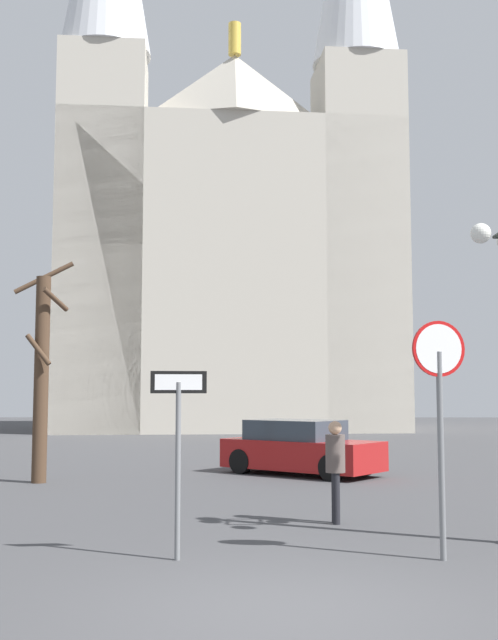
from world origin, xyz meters
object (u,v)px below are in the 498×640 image
object	(u,v)px
one_way_arrow_sign	(178,435)
pedestrian_walking	(335,461)
cathedral	(230,227)
bare_tree	(42,372)
stop_sign	(440,393)
parked_car_near_red	(300,449)

from	to	relation	value
one_way_arrow_sign	pedestrian_walking	xyz separation A→B (m)	(2.28, 2.76, -0.57)
cathedral	bare_tree	bearing A→B (deg)	-97.56
stop_sign	parked_car_near_red	xyz separation A→B (m)	(-1.26, 10.24, -1.44)
stop_sign	one_way_arrow_sign	distance (m)	3.41
one_way_arrow_sign	bare_tree	world-z (taller)	bare_tree
bare_tree	pedestrian_walking	world-z (taller)	bare_tree
cathedral	one_way_arrow_sign	world-z (taller)	cathedral
parked_car_near_red	pedestrian_walking	size ratio (longest dim) A/B	2.62
stop_sign	pedestrian_walking	world-z (taller)	stop_sign
one_way_arrow_sign	bare_tree	xyz separation A→B (m)	(-4.15, 8.37, 1.03)
cathedral	pedestrian_walking	xyz separation A→B (m)	(2.95, -31.84, -10.88)
stop_sign	one_way_arrow_sign	bearing A→B (deg)	-179.47
stop_sign	pedestrian_walking	bearing A→B (deg)	111.59
cathedral	stop_sign	world-z (taller)	cathedral
cathedral	stop_sign	size ratio (longest dim) A/B	12.25
cathedral	bare_tree	xyz separation A→B (m)	(-3.48, -26.23, -9.27)
one_way_arrow_sign	stop_sign	bearing A→B (deg)	0.53
stop_sign	parked_car_near_red	distance (m)	10.41
cathedral	parked_car_near_red	bearing A→B (deg)	-83.49
stop_sign	pedestrian_walking	distance (m)	3.14
cathedral	bare_tree	size ratio (longest dim) A/B	6.86
pedestrian_walking	one_way_arrow_sign	bearing A→B (deg)	-129.55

